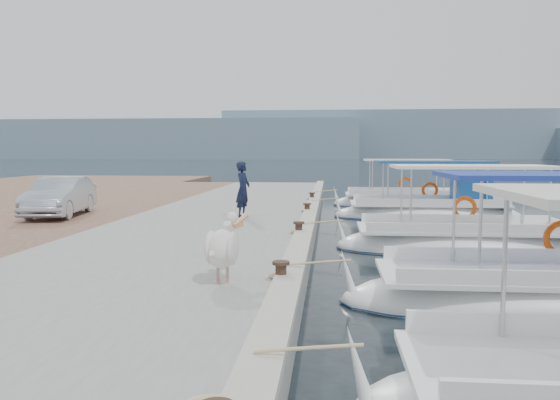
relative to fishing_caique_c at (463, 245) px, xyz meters
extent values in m
plane|color=black|center=(-3.91, -2.48, -0.12)|extent=(400.00, 400.00, 0.00)
cube|color=gray|center=(-6.91, 2.52, 0.13)|extent=(6.00, 40.00, 0.50)
cube|color=#A8A495|center=(-4.13, 2.52, 0.44)|extent=(0.44, 40.00, 0.12)
cube|color=brown|center=(-11.91, 2.52, 0.13)|extent=(4.00, 40.00, 0.50)
cube|color=gray|center=(-63.91, 187.52, 6.88)|extent=(140.00, 40.00, 14.00)
cube|color=gray|center=(36.09, 207.52, 8.88)|extent=(160.00, 40.00, 18.00)
cylinder|color=silver|center=(-1.25, -6.26, 1.23)|extent=(0.05, 0.05, 1.60)
ellipsoid|color=white|center=(0.00, 0.00, -0.07)|extent=(6.61, 2.40, 1.30)
ellipsoid|color=#154A97|center=(0.00, 0.00, -0.09)|extent=(6.65, 2.45, 0.22)
cube|color=white|center=(0.00, 0.00, 0.43)|extent=(5.42, 2.06, 0.08)
cube|color=white|center=(0.16, 0.00, 2.07)|extent=(3.97, 2.21, 0.08)
cylinder|color=silver|center=(-1.49, -0.90, 1.23)|extent=(0.05, 0.05, 1.60)
torus|color=#E24E0B|center=(0.30, 1.14, 0.88)|extent=(0.68, 0.12, 0.68)
ellipsoid|color=white|center=(0.31, 7.12, -0.07)|extent=(7.25, 2.53, 1.30)
ellipsoid|color=#154A97|center=(0.31, 7.12, -0.09)|extent=(7.29, 2.58, 0.22)
cube|color=white|center=(0.31, 7.12, 0.43)|extent=(5.95, 2.18, 0.08)
cube|color=#1B4B88|center=(0.49, 7.12, 2.07)|extent=(4.35, 2.33, 0.08)
cylinder|color=silver|center=(-1.32, 6.17, 1.23)|extent=(0.05, 0.05, 1.60)
torus|color=#E24E0B|center=(0.61, 8.32, 0.88)|extent=(0.68, 0.12, 0.68)
cube|color=#154A97|center=(1.94, 7.12, 0.98)|extent=(1.20, 1.77, 1.00)
ellipsoid|color=white|center=(-0.07, 11.87, -0.07)|extent=(6.49, 2.27, 1.30)
ellipsoid|color=#154A97|center=(-0.07, 11.87, -0.09)|extent=(6.52, 2.31, 0.22)
cube|color=white|center=(-0.07, 11.87, 0.43)|extent=(5.32, 1.95, 0.08)
cube|color=white|center=(0.09, 11.87, 2.07)|extent=(3.89, 2.09, 0.08)
cylinder|color=silver|center=(-1.53, 11.02, 1.23)|extent=(0.05, 0.05, 1.60)
torus|color=#E24E0B|center=(0.23, 12.94, 0.88)|extent=(0.68, 0.12, 0.68)
cylinder|color=black|center=(-4.26, -5.98, 0.53)|extent=(0.18, 0.18, 0.30)
cylinder|color=black|center=(-4.26, -5.98, 0.68)|extent=(0.28, 0.28, 0.05)
cylinder|color=black|center=(-4.26, -0.98, 0.53)|extent=(0.18, 0.18, 0.30)
cylinder|color=black|center=(-4.26, -0.98, 0.68)|extent=(0.28, 0.28, 0.05)
cylinder|color=black|center=(-4.26, 4.02, 0.53)|extent=(0.18, 0.18, 0.30)
cylinder|color=black|center=(-4.26, 4.02, 0.68)|extent=(0.28, 0.28, 0.05)
cylinder|color=black|center=(-4.26, 9.02, 0.53)|extent=(0.18, 0.18, 0.30)
cylinder|color=black|center=(-4.26, 9.02, 0.68)|extent=(0.28, 0.28, 0.05)
cylinder|color=tan|center=(-5.27, -6.10, 0.54)|extent=(0.05, 0.05, 0.33)
cylinder|color=tan|center=(-5.10, -6.14, 0.54)|extent=(0.05, 0.05, 0.33)
ellipsoid|color=silver|center=(-5.18, -6.12, 0.91)|extent=(0.65, 0.88, 0.62)
cylinder|color=silver|center=(-5.12, -5.84, 1.17)|extent=(0.19, 0.31, 0.33)
sphere|color=silver|center=(-5.10, -5.75, 1.36)|extent=(0.20, 0.20, 0.20)
cone|color=#EAA566|center=(-5.02, -5.45, 1.27)|extent=(0.24, 0.61, 0.24)
imported|color=black|center=(-6.25, 2.60, 1.26)|extent=(0.54, 0.72, 1.77)
imported|color=silver|center=(-12.21, 2.32, 1.01)|extent=(1.92, 3.99, 1.26)
camera|label=1|loc=(-3.49, -14.54, 2.44)|focal=35.00mm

